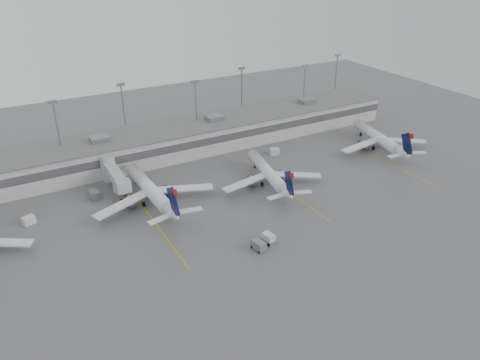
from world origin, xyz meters
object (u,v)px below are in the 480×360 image
baggage_tug (268,239)px  jet_mid_right (269,173)px  jet_far_right (380,139)px  jet_mid_left (151,190)px

baggage_tug → jet_mid_right: bearing=47.3°
jet_mid_right → jet_far_right: 42.48m
jet_mid_right → jet_far_right: jet_far_right is taller
baggage_tug → jet_mid_left: bearing=109.1°
jet_mid_right → jet_far_right: size_ratio=0.96×
jet_far_right → baggage_tug: bearing=-142.5°
jet_mid_right → jet_mid_left: bearing=-179.8°
jet_mid_left → jet_mid_right: (30.18, -5.61, -0.35)m
jet_mid_right → baggage_tug: size_ratio=8.77×
jet_mid_left → jet_far_right: bearing=-3.3°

